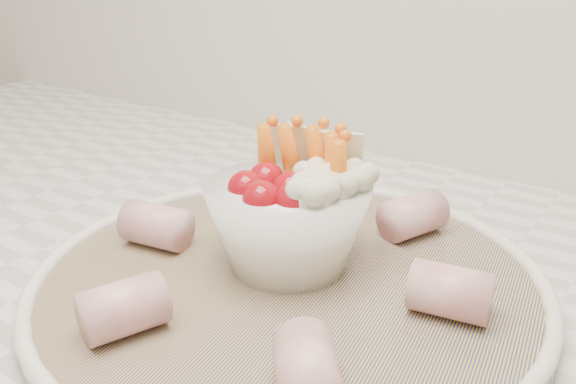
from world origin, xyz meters
The scene contains 3 objects.
serving_platter centered at (-0.18, 1.41, 0.93)m, with size 0.45×0.45×0.02m.
veggie_bowl centered at (-0.18, 1.43, 0.98)m, with size 0.13×0.13×0.11m.
cured_meat_rolls centered at (-0.18, 1.41, 0.95)m, with size 0.30×0.31×0.04m.
Camera 1 is at (0.07, 1.06, 1.18)m, focal length 40.00 mm.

